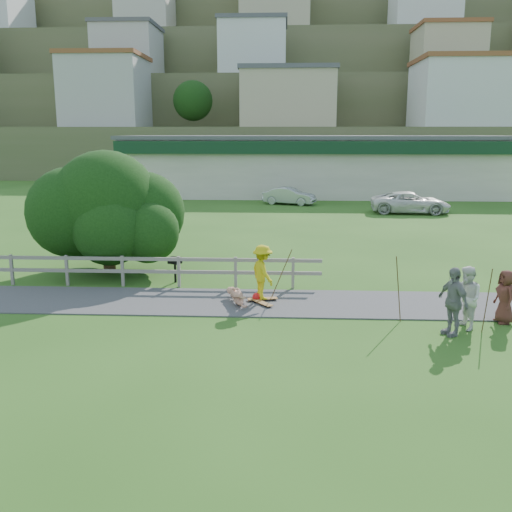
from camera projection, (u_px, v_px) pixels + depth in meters
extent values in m
plane|color=#275117|center=(226.00, 317.00, 16.77)|extent=(260.00, 260.00, 0.00)
cube|color=#3B3B3E|center=(231.00, 302.00, 18.23)|extent=(34.00, 3.00, 0.04)
cube|color=slate|center=(12.00, 270.00, 20.27)|extent=(0.10, 0.10, 1.10)
cube|color=slate|center=(67.00, 270.00, 20.17)|extent=(0.10, 0.10, 1.10)
cube|color=slate|center=(123.00, 271.00, 20.07)|extent=(0.10, 0.10, 1.10)
cube|color=slate|center=(179.00, 272.00, 19.97)|extent=(0.10, 0.10, 1.10)
cube|color=slate|center=(236.00, 273.00, 19.87)|extent=(0.10, 0.10, 1.10)
cube|color=slate|center=(293.00, 273.00, 19.77)|extent=(0.10, 0.10, 1.10)
cube|color=slate|center=(108.00, 259.00, 20.00)|extent=(15.00, 0.08, 0.12)
cube|color=slate|center=(109.00, 271.00, 20.10)|extent=(15.00, 0.08, 0.12)
cube|color=#B8B0A2|center=(312.00, 167.00, 50.23)|extent=(32.00, 10.00, 4.80)
cube|color=#12331D|center=(315.00, 148.00, 44.77)|extent=(32.00, 0.60, 1.00)
cube|color=#4E4F53|center=(312.00, 137.00, 49.69)|extent=(32.50, 10.50, 0.30)
cube|color=#515A35|center=(272.00, 152.00, 69.83)|extent=(220.00, 14.00, 6.00)
cube|color=beige|center=(272.00, 98.00, 68.45)|extent=(10.00, 9.00, 7.00)
cube|color=#4E4F53|center=(272.00, 65.00, 67.66)|extent=(10.40, 9.40, 0.50)
cube|color=#515A35|center=(274.00, 125.00, 81.78)|extent=(220.00, 14.00, 13.00)
cube|color=beige|center=(275.00, 51.00, 79.67)|extent=(10.00, 9.00, 7.00)
cube|color=#4E4F53|center=(275.00, 23.00, 78.88)|extent=(10.40, 9.40, 0.50)
cube|color=#515A35|center=(276.00, 101.00, 93.62)|extent=(220.00, 14.00, 21.00)
cube|color=beige|center=(276.00, 10.00, 90.67)|extent=(10.00, 9.00, 7.00)
cube|color=#515A35|center=(277.00, 80.00, 105.36)|extent=(220.00, 14.00, 30.00)
cube|color=#515A35|center=(278.00, 61.00, 117.98)|extent=(220.00, 14.00, 40.00)
imported|color=gold|center=(263.00, 275.00, 18.16)|extent=(1.11, 1.31, 1.76)
imported|color=tan|center=(237.00, 296.00, 17.98)|extent=(1.55, 0.87, 0.55)
imported|color=silver|center=(467.00, 298.00, 15.59)|extent=(0.83, 0.98, 1.77)
imported|color=gray|center=(453.00, 301.00, 15.15)|extent=(0.86, 1.18, 1.86)
imported|color=#522820|center=(505.00, 297.00, 16.14)|extent=(0.62, 0.83, 1.55)
imported|color=#ACAFB3|center=(289.00, 196.00, 43.19)|extent=(4.17, 2.48, 1.30)
imported|color=silver|center=(410.00, 203.00, 38.42)|extent=(5.40, 2.78, 1.46)
sphere|color=red|center=(257.00, 297.00, 18.32)|extent=(0.29, 0.29, 0.29)
cylinder|color=#503720|center=(282.00, 272.00, 18.51)|extent=(0.03, 0.03, 1.78)
cylinder|color=#503720|center=(398.00, 289.00, 16.22)|extent=(0.03, 0.03, 1.93)
cylinder|color=#503720|center=(487.00, 301.00, 15.32)|extent=(0.03, 0.03, 1.79)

